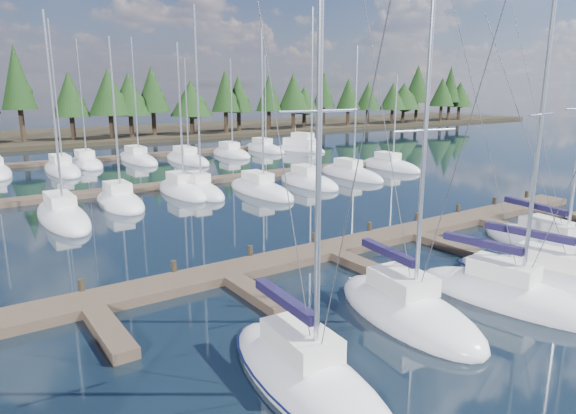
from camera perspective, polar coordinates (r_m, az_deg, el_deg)
ground at (r=36.91m, az=-7.40°, el=-0.26°), size 260.00×260.00×0.00m
far_shore at (r=93.85m, az=-24.40°, el=7.10°), size 220.00×30.00×0.60m
main_dock at (r=26.59m, az=5.10°, el=-5.15°), size 44.00×6.13×0.90m
back_docks at (r=54.77m, az=-16.76°, el=3.95°), size 50.00×21.80×0.40m
front_sailboat_1 at (r=15.80m, az=2.19°, el=-18.47°), size 3.24×8.33×14.53m
front_sailboat_2 at (r=20.38m, az=13.08°, el=-11.16°), size 3.92×7.82×12.94m
front_sailboat_3 at (r=22.94m, az=23.44°, el=-9.08°), size 3.96×8.37×13.78m
front_sailboat_4 at (r=25.30m, az=27.99°, el=-7.54°), size 4.36×9.95×12.50m
front_sailboat_5 at (r=30.43m, az=27.68°, el=-4.12°), size 4.29×9.78×13.66m
back_sailboat_rows at (r=50.67m, az=-14.98°, el=3.42°), size 47.93×34.13×15.67m
motor_yacht_right at (r=69.75m, az=1.37°, el=6.64°), size 4.90×8.48×4.01m
tree_line at (r=83.56m, az=-24.48°, el=11.39°), size 185.00×11.09×13.73m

